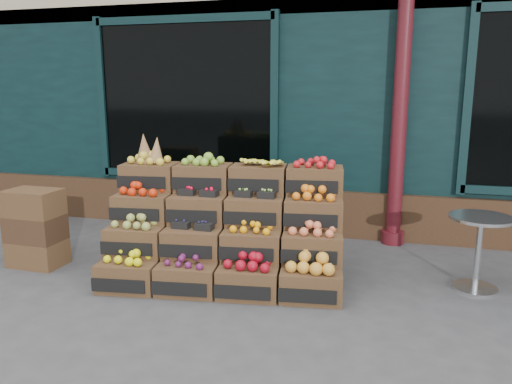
# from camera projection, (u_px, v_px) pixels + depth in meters

# --- Properties ---
(ground) EXTENTS (60.00, 60.00, 0.00)m
(ground) POSITION_uv_depth(u_px,v_px,m) (257.00, 298.00, 4.62)
(ground) COLOR #3E3E40
(ground) RESTS_ON ground
(shop_facade) EXTENTS (12.00, 6.24, 4.80)m
(shop_facade) POSITION_uv_depth(u_px,v_px,m) (332.00, 59.00, 8.94)
(shop_facade) COLOR black
(shop_facade) RESTS_ON ground
(crate_display) EXTENTS (2.43, 1.42, 1.44)m
(crate_display) POSITION_uv_depth(u_px,v_px,m) (226.00, 234.00, 5.07)
(crate_display) COLOR #4A311D
(crate_display) RESTS_ON ground
(spare_crates) EXTENTS (0.57, 0.40, 0.84)m
(spare_crates) POSITION_uv_depth(u_px,v_px,m) (36.00, 228.00, 5.39)
(spare_crates) COLOR #4A311D
(spare_crates) RESTS_ON ground
(bistro_table) EXTENTS (0.58, 0.58, 0.73)m
(bistro_table) POSITION_uv_depth(u_px,v_px,m) (479.00, 244.00, 4.72)
(bistro_table) COLOR #B2B5B9
(bistro_table) RESTS_ON ground
(shopkeeper) EXTENTS (0.90, 0.72, 2.17)m
(shopkeeper) POSITION_uv_depth(u_px,v_px,m) (218.00, 145.00, 7.19)
(shopkeeper) COLOR #164F1D
(shopkeeper) RESTS_ON ground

